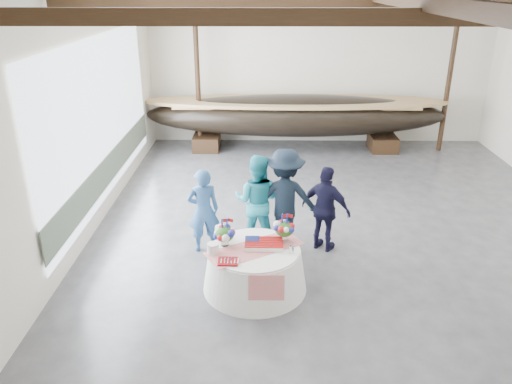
{
  "coord_description": "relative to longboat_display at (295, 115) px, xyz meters",
  "views": [
    {
      "loc": [
        -1.68,
        -8.93,
        4.6
      ],
      "look_at": [
        -1.79,
        -0.69,
        1.09
      ],
      "focal_mm": 35.0,
      "sensor_mm": 36.0,
      "label": 1
    }
  ],
  "objects": [
    {
      "name": "guest_man_left",
      "position": [
        -0.53,
        -5.74,
        -0.09
      ],
      "size": [
        1.23,
        0.71,
        1.88
      ],
      "primitive_type": "imported",
      "rotation": [
        0.0,
        0.0,
        3.13
      ],
      "color": "black",
      "rests_on": "ground"
    },
    {
      "name": "floor",
      "position": [
        0.74,
        -5.1,
        -1.03
      ],
      "size": [
        10.0,
        12.0,
        0.01
      ],
      "primitive_type": "cube",
      "color": "#3D3D42",
      "rests_on": "ground"
    },
    {
      "name": "banquet_table",
      "position": [
        -1.05,
        -7.19,
        -0.67
      ],
      "size": [
        1.67,
        1.67,
        0.72
      ],
      "color": "white",
      "rests_on": "ground"
    },
    {
      "name": "longboat_display",
      "position": [
        0.0,
        0.0,
        0.0
      ],
      "size": [
        8.6,
        1.72,
        1.61
      ],
      "color": "black",
      "rests_on": "ground"
    },
    {
      "name": "wall_back",
      "position": [
        0.74,
        0.9,
        1.22
      ],
      "size": [
        10.0,
        0.02,
        4.5
      ],
      "primitive_type": "cube",
      "color": "silver",
      "rests_on": "ground"
    },
    {
      "name": "tabletop_items",
      "position": [
        -1.1,
        -7.05,
        -0.16
      ],
      "size": [
        1.6,
        1.26,
        0.4
      ],
      "color": "red",
      "rests_on": "banquet_table"
    },
    {
      "name": "guest_man_right",
      "position": [
        0.21,
        -5.9,
        -0.22
      ],
      "size": [
        1.01,
        0.84,
        1.61
      ],
      "primitive_type": "imported",
      "rotation": [
        0.0,
        0.0,
        2.58
      ],
      "color": "black",
      "rests_on": "ground"
    },
    {
      "name": "open_bay",
      "position": [
        -4.21,
        -4.1,
        0.8
      ],
      "size": [
        0.03,
        7.0,
        3.2
      ],
      "color": "silver",
      "rests_on": "ground"
    },
    {
      "name": "guest_woman_teal",
      "position": [
        -1.04,
        -5.71,
        -0.15
      ],
      "size": [
        0.99,
        0.85,
        1.76
      ],
      "primitive_type": "imported",
      "rotation": [
        0.0,
        0.0,
        2.91
      ],
      "color": "teal",
      "rests_on": "ground"
    },
    {
      "name": "wall_front",
      "position": [
        0.74,
        -11.1,
        1.22
      ],
      "size": [
        10.0,
        0.02,
        4.5
      ],
      "primitive_type": "cube",
      "color": "silver",
      "rests_on": "ground"
    },
    {
      "name": "wall_left",
      "position": [
        -4.26,
        -5.1,
        1.22
      ],
      "size": [
        0.02,
        12.0,
        4.5
      ],
      "primitive_type": "cube",
      "color": "silver",
      "rests_on": "ground"
    },
    {
      "name": "guest_woman_blue",
      "position": [
        -2.0,
        -5.95,
        -0.24
      ],
      "size": [
        0.66,
        0.52,
        1.58
      ],
      "primitive_type": "imported",
      "rotation": [
        0.0,
        0.0,
        3.41
      ],
      "color": "navy",
      "rests_on": "ground"
    },
    {
      "name": "pavilion_structure",
      "position": [
        0.74,
        -4.24,
        2.97
      ],
      "size": [
        9.8,
        11.76,
        4.5
      ],
      "color": "black",
      "rests_on": "ground"
    }
  ]
}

